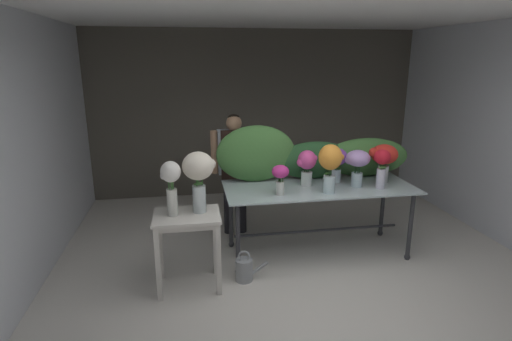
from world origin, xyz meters
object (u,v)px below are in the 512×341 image
at_px(vase_sunset_carnations, 330,163).
at_px(vase_white_roses_tall, 171,183).
at_px(display_table_glass, 319,196).
at_px(vase_crimson_tulips, 382,165).
at_px(florist, 234,162).
at_px(vase_scarlet_peonies, 384,158).
at_px(watering_can, 244,269).
at_px(vase_lilac_snapdragons, 358,163).
at_px(vase_violet_stock, 336,161).
at_px(vase_fuchsia_dahlias, 307,165).
at_px(side_table_white, 187,226).
at_px(vase_cream_lisianthus_tall, 199,173).
at_px(vase_magenta_anemones, 280,176).

xyz_separation_m(vase_sunset_carnations, vase_white_roses_tall, (-1.68, -0.25, -0.06)).
relative_size(display_table_glass, vase_crimson_tulips, 4.85).
distance_m(florist, vase_scarlet_peonies, 1.84).
xyz_separation_m(display_table_glass, vase_white_roses_tall, (-1.65, -0.49, 0.40)).
bearing_deg(display_table_glass, watering_can, -153.02).
height_order(vase_lilac_snapdragons, vase_sunset_carnations, vase_sunset_carnations).
bearing_deg(vase_lilac_snapdragons, watering_can, -163.36).
relative_size(vase_violet_stock, vase_fuchsia_dahlias, 0.99).
height_order(display_table_glass, vase_scarlet_peonies, vase_scarlet_peonies).
bearing_deg(vase_white_roses_tall, display_table_glass, 16.58).
bearing_deg(watering_can, vase_white_roses_tall, -179.19).
xyz_separation_m(side_table_white, florist, (0.63, 1.26, 0.32)).
relative_size(vase_violet_stock, vase_cream_lisianthus_tall, 0.67).
xyz_separation_m(side_table_white, vase_scarlet_peonies, (2.31, 0.53, 0.48)).
distance_m(vase_lilac_snapdragons, vase_magenta_anemones, 0.95).
distance_m(vase_magenta_anemones, vase_fuchsia_dahlias, 0.47).
xyz_separation_m(vase_magenta_anemones, vase_sunset_carnations, (0.55, -0.03, 0.13)).
bearing_deg(side_table_white, vase_fuchsia_dahlias, 21.64).
xyz_separation_m(vase_crimson_tulips, vase_white_roses_tall, (-2.31, -0.30, 0.00)).
distance_m(side_table_white, vase_crimson_tulips, 2.24).
bearing_deg(vase_fuchsia_dahlias, display_table_glass, -21.87).
bearing_deg(display_table_glass, vase_lilac_snapdragons, -9.88).
bearing_deg(vase_violet_stock, vase_crimson_tulips, -37.15).
xyz_separation_m(vase_white_roses_tall, vase_cream_lisianthus_tall, (0.27, 0.05, 0.07)).
bearing_deg(vase_fuchsia_dahlias, side_table_white, -158.36).
bearing_deg(vase_lilac_snapdragons, vase_cream_lisianthus_tall, -168.49).
bearing_deg(watering_can, florist, 87.46).
relative_size(vase_violet_stock, vase_white_roses_tall, 0.76).
bearing_deg(vase_cream_lisianthus_tall, vase_white_roses_tall, -169.23).
bearing_deg(watering_can, vase_magenta_anemones, 31.72).
bearing_deg(vase_magenta_anemones, vase_fuchsia_dahlias, 35.82).
height_order(florist, vase_magenta_anemones, florist).
distance_m(vase_scarlet_peonies, vase_white_roses_tall, 2.50).
bearing_deg(vase_crimson_tulips, vase_scarlet_peonies, 59.26).
xyz_separation_m(vase_fuchsia_dahlias, vase_sunset_carnations, (0.17, -0.30, 0.09)).
xyz_separation_m(florist, vase_white_roses_tall, (-0.76, -1.26, 0.14)).
bearing_deg(vase_magenta_anemones, display_table_glass, 22.69).
bearing_deg(side_table_white, vase_cream_lisianthus_tall, 20.62).
height_order(display_table_glass, vase_sunset_carnations, vase_sunset_carnations).
bearing_deg(vase_magenta_anemones, florist, 110.88).
relative_size(florist, vase_fuchsia_dahlias, 3.82).
xyz_separation_m(side_table_white, watering_can, (0.57, 0.01, -0.53)).
bearing_deg(vase_sunset_carnations, display_table_glass, 97.14).
relative_size(florist, vase_lilac_snapdragons, 3.73).
height_order(vase_fuchsia_dahlias, vase_sunset_carnations, vase_sunset_carnations).
relative_size(side_table_white, vase_lilac_snapdragons, 1.85).
relative_size(vase_lilac_snapdragons, vase_scarlet_peonies, 0.94).
relative_size(vase_crimson_tulips, vase_white_roses_tall, 0.83).
height_order(vase_lilac_snapdragons, watering_can, vase_lilac_snapdragons).
bearing_deg(vase_magenta_anemones, vase_sunset_carnations, -3.08).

